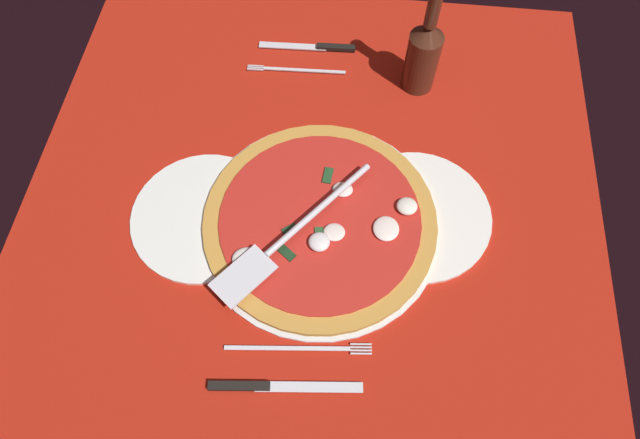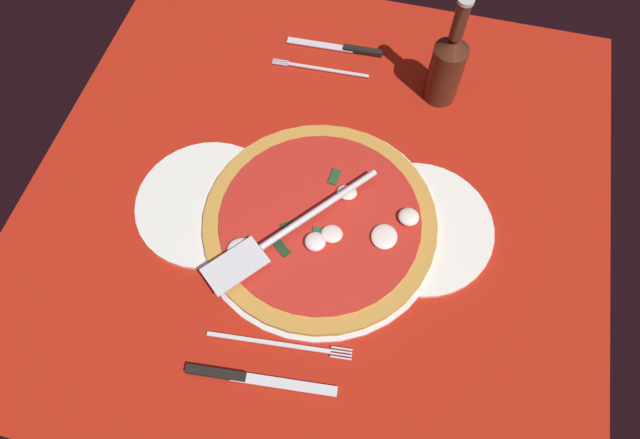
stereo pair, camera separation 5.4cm
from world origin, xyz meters
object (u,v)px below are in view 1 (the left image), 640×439
dinner_plate_left (417,215)px  beer_bottle (423,54)px  pizza_server (291,234)px  place_setting_far (285,369)px  dinner_plate_right (204,217)px  pizza (321,221)px  place_setting_near (307,59)px

dinner_plate_left → beer_bottle: (0.78, -27.22, 7.26)cm
pizza_server → dinner_plate_left: bearing=149.3°
pizza_server → place_setting_far: bearing=43.7°
dinner_plate_left → dinner_plate_right: size_ratio=1.01×
dinner_plate_right → pizza: 18.45cm
pizza → place_setting_near: pizza is taller
pizza → dinner_plate_right: bearing=2.1°
place_setting_near → beer_bottle: bearing=167.7°
dinner_plate_left → beer_bottle: beer_bottle is taller
dinner_plate_right → dinner_plate_left: bearing=-173.3°
pizza → place_setting_far: size_ratio=1.67×
pizza → pizza_server: pizza_server is taller
dinner_plate_left → beer_bottle: bearing=-88.3°
pizza_server → place_setting_far: 19.40cm
place_setting_near → beer_bottle: size_ratio=0.91×
pizza_server → place_setting_near: size_ratio=1.33×
pizza_server → place_setting_far: size_ratio=1.18×
pizza_server → beer_bottle: (-18.28, -34.30, 3.87)cm
place_setting_near → dinner_plate_left: bearing=122.4°
dinner_plate_left → pizza_server: size_ratio=0.90×
pizza → dinner_plate_left: bearing=-167.8°
dinner_plate_left → pizza: pizza is taller
dinner_plate_left → pizza: 15.39cm
dinner_plate_left → pizza_server: bearing=20.4°
pizza_server → pizza: bearing=172.4°
pizza_server → beer_bottle: bearing=-169.2°
place_setting_near → dinner_plate_right: bearing=68.6°
place_setting_far → beer_bottle: bearing=67.0°
dinner_plate_right → beer_bottle: 45.68cm
dinner_plate_right → place_setting_far: 27.32cm
dinner_plate_right → place_setting_near: (-12.13, -34.78, -0.15)cm
beer_bottle → place_setting_far: bearing=72.6°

